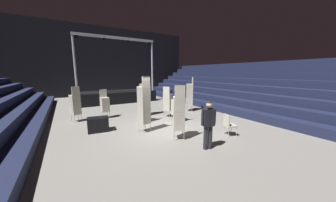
{
  "coord_description": "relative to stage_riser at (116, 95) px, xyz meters",
  "views": [
    {
      "loc": [
        -3.93,
        -6.75,
        2.72
      ],
      "look_at": [
        0.1,
        -0.06,
        1.4
      ],
      "focal_mm": 18.15,
      "sensor_mm": 36.0,
      "label": 1
    }
  ],
  "objects": [
    {
      "name": "chair_stack_front_right",
      "position": [
        0.19,
        -5.97,
        0.62
      ],
      "size": [
        0.54,
        0.54,
        2.48
      ],
      "rotation": [
        0.0,
        0.0,
        1.3
      ],
      "color": "#B2B5BA",
      "rests_on": "ground_plane"
    },
    {
      "name": "chair_stack_front_left",
      "position": [
        -0.95,
        -8.69,
        0.66
      ],
      "size": [
        0.53,
        0.53,
        2.56
      ],
      "rotation": [
        0.0,
        0.0,
        0.24
      ],
      "color": "#B2B5BA",
      "rests_on": "ground_plane"
    },
    {
      "name": "chair_stack_mid_right",
      "position": [
        -3.57,
        -5.21,
        0.37
      ],
      "size": [
        0.57,
        0.57,
        1.96
      ],
      "rotation": [
        0.0,
        0.0,
        0.39
      ],
      "color": "#B2B5BA",
      "rests_on": "ground_plane"
    },
    {
      "name": "chair_stack_mid_left",
      "position": [
        -0.36,
        -7.23,
        0.24
      ],
      "size": [
        0.62,
        0.62,
        1.71
      ],
      "rotation": [
        0.0,
        0.0,
        0.64
      ],
      "color": "#B2B5BA",
      "rests_on": "ground_plane"
    },
    {
      "name": "ground_plane",
      "position": [
        -0.0,
        -9.01,
        -0.67
      ],
      "size": [
        22.0,
        30.0,
        0.1
      ],
      "primitive_type": "cube",
      "color": "slate"
    },
    {
      "name": "bleacher_bank_right",
      "position": [
        8.0,
        -8.01,
        1.18
      ],
      "size": [
        6.0,
        24.0,
        3.6
      ],
      "rotation": [
        0.0,
        0.0,
        -1.57
      ],
      "color": "#191E38",
      "rests_on": "ground_plane"
    },
    {
      "name": "chair_stack_rear_left",
      "position": [
        1.35,
        -6.94,
        0.33
      ],
      "size": [
        0.62,
        0.62,
        1.88
      ],
      "rotation": [
        0.0,
        0.0,
        5.35
      ],
      "color": "#B2B5BA",
      "rests_on": "ground_plane"
    },
    {
      "name": "chair_stack_rear_right",
      "position": [
        3.5,
        -6.38,
        0.58
      ],
      "size": [
        0.61,
        0.61,
        2.39
      ],
      "rotation": [
        0.0,
        0.0,
        0.99
      ],
      "color": "#B2B5BA",
      "rests_on": "ground_plane"
    },
    {
      "name": "man_with_tie",
      "position": [
        0.26,
        -11.57,
        0.38
      ],
      "size": [
        0.57,
        0.32,
        1.75
      ],
      "rotation": [
        0.0,
        0.0,
        2.89
      ],
      "color": "black",
      "rests_on": "ground_plane"
    },
    {
      "name": "chair_stack_rear_centre",
      "position": [
        -2.03,
        -5.29,
        0.24
      ],
      "size": [
        0.49,
        0.49,
        1.71
      ],
      "rotation": [
        0.0,
        0.0,
        3.26
      ],
      "color": "#B2B5BA",
      "rests_on": "ground_plane"
    },
    {
      "name": "chair_stack_aisle_left",
      "position": [
        -0.1,
        -10.26,
        0.49
      ],
      "size": [
        0.59,
        0.59,
        2.22
      ],
      "rotation": [
        0.0,
        0.0,
        5.83
      ],
      "color": "#B2B5BA",
      "rests_on": "ground_plane"
    },
    {
      "name": "chair_stack_mid_centre",
      "position": [
        1.19,
        -8.18,
        0.24
      ],
      "size": [
        0.44,
        0.44,
        1.71
      ],
      "rotation": [
        0.0,
        0.0,
        6.27
      ],
      "color": "#B2B5BA",
      "rests_on": "ground_plane"
    },
    {
      "name": "stage_riser",
      "position": [
        0.0,
        0.0,
        0.0
      ],
      "size": [
        6.93,
        2.58,
        5.63
      ],
      "color": "black",
      "rests_on": "ground_plane"
    },
    {
      "name": "arena_end_wall",
      "position": [
        -0.0,
        5.99,
        3.38
      ],
      "size": [
        22.0,
        0.3,
        8.0
      ],
      "primitive_type": "cube",
      "color": "black",
      "rests_on": "ground_plane"
    },
    {
      "name": "loose_chair_near_man",
      "position": [
        1.97,
        -11.08,
        -0.08
      ],
      "size": [
        0.55,
        0.55,
        0.95
      ],
      "rotation": [
        0.0,
        0.0,
        4.41
      ],
      "color": "#B2B5BA",
      "rests_on": "ground_plane"
    },
    {
      "name": "equipment_road_case",
      "position": [
        -2.8,
        -7.57,
        -0.28
      ],
      "size": [
        0.96,
        0.7,
        0.66
      ],
      "primitive_type": "cube",
      "rotation": [
        0.0,
        0.0,
        -0.11
      ],
      "color": "black",
      "rests_on": "ground_plane"
    }
  ]
}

